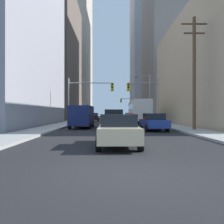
{
  "coord_description": "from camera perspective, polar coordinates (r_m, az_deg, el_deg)",
  "views": [
    {
      "loc": [
        -0.57,
        -5.66,
        1.6
      ],
      "look_at": [
        0.0,
        36.9,
        1.69
      ],
      "focal_mm": 35.15,
      "sensor_mm": 36.0,
      "label": 1
    }
  ],
  "objects": [
    {
      "name": "sidewalk_right",
      "position": [
        56.13,
        6.46,
        -1.67
      ],
      "size": [
        2.67,
        160.0,
        0.15
      ],
      "primitive_type": "cube",
      "color": "#9E9E99",
      "rests_on": "ground"
    },
    {
      "name": "traffic_signal_near_right",
      "position": [
        28.66,
        8.41,
        4.81
      ],
      "size": [
        4.12,
        0.44,
        6.0
      ],
      "color": "gray",
      "rests_on": "ground"
    },
    {
      "name": "sedan_blue",
      "position": [
        19.62,
        10.77,
        -2.53
      ],
      "size": [
        1.95,
        4.26,
        1.52
      ],
      "color": "navy",
      "rests_on": "ground"
    },
    {
      "name": "sedan_beige",
      "position": [
        10.34,
        1.62,
        -4.71
      ],
      "size": [
        1.95,
        4.2,
        1.52
      ],
      "color": "#C6B793",
      "rests_on": "ground"
    },
    {
      "name": "ground_plane",
      "position": [
        5.91,
        5.01,
        -15.83
      ],
      "size": [
        400.0,
        400.0,
        0.0
      ],
      "primitive_type": "plane",
      "color": "black"
    },
    {
      "name": "sedan_black",
      "position": [
        40.58,
        -4.77,
        -1.29
      ],
      "size": [
        1.95,
        4.25,
        1.52
      ],
      "color": "black",
      "rests_on": "ground"
    },
    {
      "name": "building_right_far_highrise",
      "position": [
        96.95,
        10.25,
        15.28
      ],
      "size": [
        16.37,
        21.3,
        54.69
      ],
      "primitive_type": "cube",
      "color": "#93939E",
      "rests_on": "ground"
    },
    {
      "name": "city_bus",
      "position": [
        34.76,
        6.94,
        0.43
      ],
      "size": [
        2.83,
        11.56,
        3.4
      ],
      "color": "silver",
      "rests_on": "ground"
    },
    {
      "name": "building_left_mid_office",
      "position": [
        62.58,
        -19.78,
        13.2
      ],
      "size": [
        22.28,
        23.76,
        32.01
      ],
      "primitive_type": "cube",
      "color": "#66564C",
      "rests_on": "ground"
    },
    {
      "name": "cargo_van_navy",
      "position": [
        22.75,
        -7.78,
        -0.9
      ],
      "size": [
        2.16,
        5.24,
        2.26
      ],
      "color": "#141E4C",
      "rests_on": "ground"
    },
    {
      "name": "building_left_far_tower",
      "position": [
        105.76,
        -11.95,
        18.21
      ],
      "size": [
        21.67,
        29.44,
        69.71
      ],
      "primitive_type": "cube",
      "color": "#B7A893",
      "rests_on": "ground"
    },
    {
      "name": "sedan_red",
      "position": [
        33.4,
        0.31,
        -1.54
      ],
      "size": [
        1.95,
        4.25,
        1.52
      ],
      "color": "maroon",
      "rests_on": "ground"
    },
    {
      "name": "traffic_signal_far_right",
      "position": [
        60.59,
        3.91,
        2.17
      ],
      "size": [
        3.29,
        0.44,
        6.0
      ],
      "color": "gray",
      "rests_on": "ground"
    },
    {
      "name": "traffic_signal_near_left",
      "position": [
        28.42,
        -6.03,
        5.0
      ],
      "size": [
        5.86,
        0.44,
        6.0
      ],
      "color": "gray",
      "rests_on": "ground"
    },
    {
      "name": "sedan_white",
      "position": [
        43.92,
        4.42,
        -1.2
      ],
      "size": [
        1.95,
        4.26,
        1.52
      ],
      "color": "white",
      "rests_on": "ground"
    },
    {
      "name": "street_lamp_right",
      "position": [
        35.15,
        9.14,
        4.7
      ],
      "size": [
        2.47,
        0.32,
        7.5
      ],
      "color": "gray",
      "rests_on": "ground"
    },
    {
      "name": "sidewalk_left",
      "position": [
        55.99,
        -6.83,
        -1.68
      ],
      "size": [
        2.67,
        160.0,
        0.15
      ],
      "primitive_type": "cube",
      "color": "#9E9E99",
      "rests_on": "ground"
    },
    {
      "name": "pickup_truck_maroon",
      "position": [
        21.48,
        0.44,
        -1.9
      ],
      "size": [
        2.2,
        5.43,
        1.9
      ],
      "color": "maroon",
      "rests_on": "ground"
    },
    {
      "name": "building_right_mid_block",
      "position": [
        60.06,
        18.57,
        15.09
      ],
      "size": [
        19.48,
        18.41,
        34.69
      ],
      "primitive_type": "cube",
      "color": "gray",
      "rests_on": "ground"
    },
    {
      "name": "utility_pole_right",
      "position": [
        20.41,
        20.59,
        10.0
      ],
      "size": [
        2.2,
        0.28,
        9.82
      ],
      "color": "brown",
      "rests_on": "ground"
    }
  ]
}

